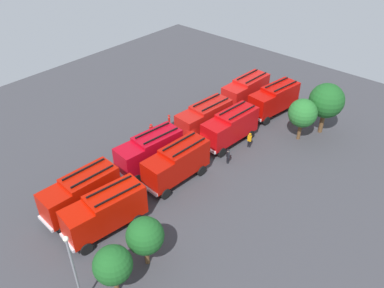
# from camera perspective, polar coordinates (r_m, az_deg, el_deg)

# --- Properties ---
(ground_plane) EXTENTS (63.25, 63.25, 0.00)m
(ground_plane) POSITION_cam_1_polar(r_m,az_deg,el_deg) (43.02, 0.00, -1.53)
(ground_plane) COLOR #38383D
(fire_truck_0) EXTENTS (7.30, 3.00, 3.88)m
(fire_truck_0) POSITION_cam_1_polar(r_m,az_deg,el_deg) (51.81, 7.81, 7.71)
(fire_truck_0) COLOR red
(fire_truck_0) RESTS_ON ground
(fire_truck_1) EXTENTS (7.38, 3.23, 3.88)m
(fire_truck_1) POSITION_cam_1_polar(r_m,az_deg,el_deg) (45.31, 1.79, 3.80)
(fire_truck_1) COLOR #AE140E
(fire_truck_1) RESTS_ON ground
(fire_truck_2) EXTENTS (7.42, 3.38, 3.88)m
(fire_truck_2) POSITION_cam_1_polar(r_m,az_deg,el_deg) (40.18, -6.20, -0.94)
(fire_truck_2) COLOR #AC0716
(fire_truck_2) RESTS_ON ground
(fire_truck_3) EXTENTS (7.33, 3.08, 3.88)m
(fire_truck_3) POSITION_cam_1_polar(r_m,az_deg,el_deg) (36.33, -15.85, -6.80)
(fire_truck_3) COLOR #AF1004
(fire_truck_3) RESTS_ON ground
(fire_truck_4) EXTENTS (7.47, 3.54, 3.88)m
(fire_truck_4) POSITION_cam_1_polar(r_m,az_deg,el_deg) (50.37, 11.82, 6.44)
(fire_truck_4) COLOR #B20904
(fire_truck_4) RESTS_ON ground
(fire_truck_5) EXTENTS (7.36, 3.20, 3.88)m
(fire_truck_5) POSITION_cam_1_polar(r_m,az_deg,el_deg) (43.95, 5.57, 2.55)
(fire_truck_5) COLOR #B4080B
(fire_truck_5) RESTS_ON ground
(fire_truck_6) EXTENTS (7.32, 3.08, 3.88)m
(fire_truck_6) POSITION_cam_1_polar(r_m,az_deg,el_deg) (38.35, -2.24, -2.71)
(fire_truck_6) COLOR #AB0D04
(fire_truck_6) RESTS_ON ground
(fire_truck_7) EXTENTS (7.47, 3.58, 3.88)m
(fire_truck_7) POSITION_cam_1_polar(r_m,az_deg,el_deg) (34.09, -12.51, -9.48)
(fire_truck_7) COLOR #B50F02
(fire_truck_7) RESTS_ON ground
(firefighter_0) EXTENTS (0.32, 0.46, 1.76)m
(firefighter_0) POSITION_cam_1_polar(r_m,az_deg,el_deg) (44.10, 8.35, 0.64)
(firefighter_0) COLOR black
(firefighter_0) RESTS_ON ground
(firefighter_1) EXTENTS (0.42, 0.48, 1.66)m
(firefighter_1) POSITION_cam_1_polar(r_m,az_deg,el_deg) (41.43, 5.23, -1.73)
(firefighter_1) COLOR black
(firefighter_1) RESTS_ON ground
(firefighter_2) EXTENTS (0.40, 0.48, 1.84)m
(firefighter_2) POSITION_cam_1_polar(r_m,az_deg,el_deg) (53.43, 5.93, 7.40)
(firefighter_2) COLOR black
(firefighter_2) RESTS_ON ground
(firefighter_3) EXTENTS (0.48, 0.38, 1.83)m
(firefighter_3) POSITION_cam_1_polar(r_m,az_deg,el_deg) (45.31, -5.92, 1.95)
(firefighter_3) COLOR black
(firefighter_3) RESTS_ON ground
(firefighter_4) EXTENTS (0.46, 0.47, 1.82)m
(firefighter_4) POSITION_cam_1_polar(r_m,az_deg,el_deg) (46.93, -3.33, 3.34)
(firefighter_4) COLOR black
(firefighter_4) RESTS_ON ground
(tree_0) EXTENTS (3.99, 3.99, 6.18)m
(tree_0) POSITION_cam_1_polar(r_m,az_deg,el_deg) (47.19, 18.95, 5.94)
(tree_0) COLOR brown
(tree_0) RESTS_ON ground
(tree_1) EXTENTS (3.24, 3.24, 5.03)m
(tree_1) POSITION_cam_1_polar(r_m,az_deg,el_deg) (45.48, 15.77, 4.31)
(tree_1) COLOR brown
(tree_1) RESTS_ON ground
(tree_2) EXTENTS (2.93, 2.93, 4.55)m
(tree_2) POSITION_cam_1_polar(r_m,az_deg,el_deg) (30.40, -6.83, -13.11)
(tree_2) COLOR brown
(tree_2) RESTS_ON ground
(tree_3) EXTENTS (2.85, 2.85, 4.41)m
(tree_3) POSITION_cam_1_polar(r_m,az_deg,el_deg) (29.14, -11.43, -16.86)
(tree_3) COLOR brown
(tree_3) RESTS_ON ground
(traffic_cone_0) EXTENTS (0.46, 0.46, 0.66)m
(traffic_cone_0) POSITION_cam_1_polar(r_m,az_deg,el_deg) (40.89, -13.88, -4.39)
(traffic_cone_0) COLOR #F2600C
(traffic_cone_0) RESTS_ON ground
(traffic_cone_1) EXTENTS (0.42, 0.42, 0.60)m
(traffic_cone_1) POSITION_cam_1_polar(r_m,az_deg,el_deg) (53.65, 5.54, 6.65)
(traffic_cone_1) COLOR #F2600C
(traffic_cone_1) RESTS_ON ground
(traffic_cone_2) EXTENTS (0.43, 0.43, 0.61)m
(traffic_cone_2) POSITION_cam_1_polar(r_m,az_deg,el_deg) (43.94, -7.83, -0.54)
(traffic_cone_2) COLOR #F2600C
(traffic_cone_2) RESTS_ON ground
(lamppost) EXTENTS (0.36, 0.36, 7.03)m
(lamppost) POSITION_cam_1_polar(r_m,az_deg,el_deg) (28.17, -16.84, -16.78)
(lamppost) COLOR slate
(lamppost) RESTS_ON ground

